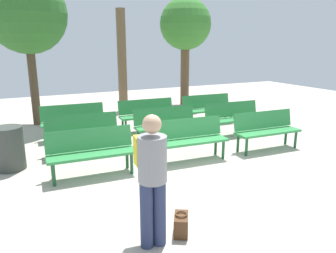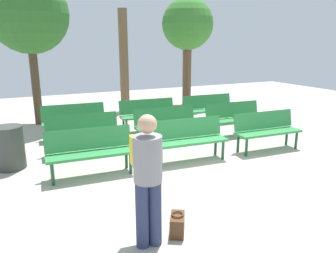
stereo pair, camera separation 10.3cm
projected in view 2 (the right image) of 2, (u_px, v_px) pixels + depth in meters
name	position (u px, v px, depth m)	size (l,w,h in m)	color
ground_plane	(230.00, 191.00, 5.47)	(24.00, 24.00, 0.00)	#B2A899
bench_r0_c0	(90.00, 149.00, 6.01)	(1.63, 0.58, 0.87)	#2D8442
bench_r0_c1	(189.00, 137.00, 6.78)	(1.63, 0.60, 0.87)	#2D8442
bench_r0_c2	(266.00, 128.00, 7.47)	(1.62, 0.56, 0.87)	#2D8442
bench_r1_c0	(83.00, 131.00, 7.24)	(1.63, 0.60, 0.87)	#2D8442
bench_r1_c1	(166.00, 123.00, 8.00)	(1.62, 0.54, 0.87)	#2D8442
bench_r1_c2	(234.00, 117.00, 8.66)	(1.62, 0.57, 0.87)	#2D8442
bench_r2_c0	(74.00, 119.00, 8.40)	(1.63, 0.58, 0.87)	#2D8442
bench_r2_c1	(148.00, 113.00, 9.13)	(1.62, 0.57, 0.87)	#2D8442
bench_r2_c2	(209.00, 107.00, 9.91)	(1.62, 0.57, 0.87)	#2D8442
tree_0	(29.00, 15.00, 9.17)	(2.25, 2.25, 4.34)	#4C3A28
tree_1	(188.00, 26.00, 12.40)	(1.97, 1.97, 4.11)	brown
tree_2	(124.00, 61.00, 11.54)	(0.32, 0.32, 3.57)	brown
visitor_with_backpack	(147.00, 173.00, 3.80)	(0.38, 0.55, 1.65)	navy
handbag	(177.00, 224.00, 4.21)	(0.32, 0.37, 0.29)	#4C2D19
trash_bin	(9.00, 148.00, 6.34)	(0.56, 0.56, 0.86)	#383D38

